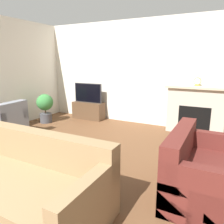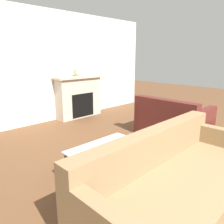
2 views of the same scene
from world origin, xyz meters
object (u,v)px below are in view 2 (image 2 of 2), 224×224
Objects in this scene: couch_sectional at (177,185)px; coffee_table at (107,150)px; couch_loveseat at (172,123)px; mantel_clock at (77,72)px.

coffee_table is (-0.10, 0.96, 0.12)m from couch_sectional.
couch_sectional is 1.76× the size of couch_loveseat.
couch_sectional is at bearing -83.94° from coffee_table.
mantel_clock is (1.50, 3.79, 0.92)m from couch_sectional.
mantel_clock reaches higher than couch_sectional.
coffee_table is 5.26× the size of mantel_clock.
couch_loveseat is at bearing 6.65° from coffee_table.
couch_loveseat is 2.78m from mantel_clock.
coffee_table is at bearing -119.62° from mantel_clock.
couch_loveseat is at bearing 31.48° from couch_sectional.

